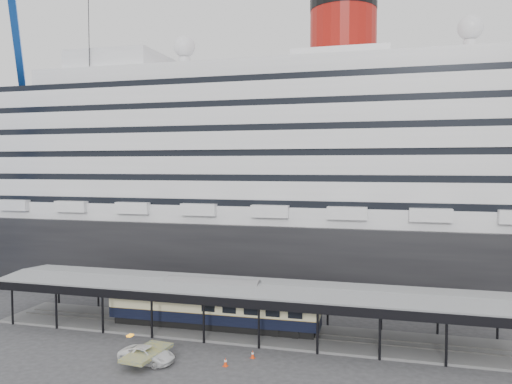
# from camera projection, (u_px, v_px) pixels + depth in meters

# --- Properties ---
(ground) EXTENTS (200.00, 200.00, 0.00)m
(ground) POSITION_uv_depth(u_px,v_px,m) (228.00, 349.00, 48.96)
(ground) COLOR #333335
(ground) RESTS_ON ground
(cruise_ship) EXTENTS (130.00, 30.00, 43.90)m
(cruise_ship) POSITION_uv_depth(u_px,v_px,m) (291.00, 163.00, 78.86)
(cruise_ship) COLOR black
(cruise_ship) RESTS_ON ground
(platform_canopy) EXTENTS (56.00, 9.18, 5.30)m
(platform_canopy) POSITION_uv_depth(u_px,v_px,m) (243.00, 311.00, 53.66)
(platform_canopy) COLOR slate
(platform_canopy) RESTS_ON ground
(port_truck) EXTENTS (5.45, 2.95, 1.45)m
(port_truck) POSITION_uv_depth(u_px,v_px,m) (147.00, 355.00, 45.49)
(port_truck) COLOR white
(port_truck) RESTS_ON ground
(pullman_carriage) EXTENTS (23.57, 3.54, 23.08)m
(pullman_carriage) POSITION_uv_depth(u_px,v_px,m) (213.00, 305.00, 54.51)
(pullman_carriage) COLOR black
(pullman_carriage) RESTS_ON ground
(traffic_cone_left) EXTENTS (0.49, 0.49, 0.82)m
(traffic_cone_left) POSITION_uv_depth(u_px,v_px,m) (143.00, 349.00, 47.88)
(traffic_cone_left) COLOR #F74D0D
(traffic_cone_left) RESTS_ON ground
(traffic_cone_mid) EXTENTS (0.51, 0.51, 0.79)m
(traffic_cone_mid) POSITION_uv_depth(u_px,v_px,m) (225.00, 362.00, 44.67)
(traffic_cone_mid) COLOR #FA3F0D
(traffic_cone_mid) RESTS_ON ground
(traffic_cone_right) EXTENTS (0.50, 0.50, 0.75)m
(traffic_cone_right) POSITION_uv_depth(u_px,v_px,m) (253.00, 354.00, 46.54)
(traffic_cone_right) COLOR #F63C0D
(traffic_cone_right) RESTS_ON ground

